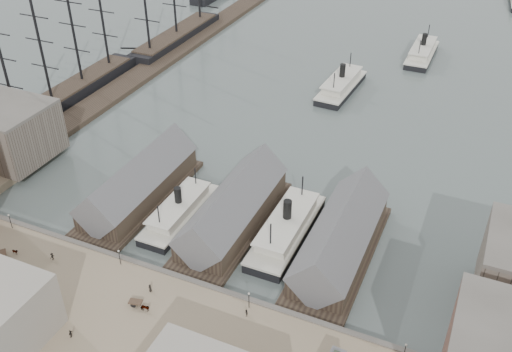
% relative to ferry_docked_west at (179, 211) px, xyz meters
% --- Properties ---
extents(ground, '(900.00, 900.00, 0.00)m').
position_rel_ferry_docked_west_xyz_m(ground, '(13.00, -14.08, -2.19)').
color(ground, '#4A5553').
rests_on(ground, ground).
extents(quay, '(180.00, 30.00, 2.00)m').
position_rel_ferry_docked_west_xyz_m(quay, '(13.00, -34.08, -1.19)').
color(quay, '#87745A').
rests_on(quay, ground).
extents(seawall, '(180.00, 1.20, 2.30)m').
position_rel_ferry_docked_west_xyz_m(seawall, '(13.00, -19.28, -1.04)').
color(seawall, '#59544C').
rests_on(seawall, ground).
extents(west_wharf, '(10.00, 220.00, 1.60)m').
position_rel_ferry_docked_west_xyz_m(west_wharf, '(-55.00, 85.92, -1.39)').
color(west_wharf, '#2D231C').
rests_on(west_wharf, ground).
extents(ferry_shed_west, '(14.00, 42.00, 12.60)m').
position_rel_ferry_docked_west_xyz_m(ferry_shed_west, '(-13.00, 2.80, 2.44)').
color(ferry_shed_west, '#2D231C').
rests_on(ferry_shed_west, ground).
extents(ferry_shed_center, '(14.00, 42.00, 12.60)m').
position_rel_ferry_docked_west_xyz_m(ferry_shed_center, '(13.00, 2.80, 2.44)').
color(ferry_shed_center, '#2D231C').
rests_on(ferry_shed_center, ground).
extents(ferry_shed_east, '(14.00, 42.00, 12.60)m').
position_rel_ferry_docked_west_xyz_m(ferry_shed_east, '(39.00, 2.80, 2.44)').
color(ferry_shed_east, '#2D231C').
rests_on(ferry_shed_east, ground).
extents(warehouse_west_back, '(26.00, 20.00, 14.00)m').
position_rel_ferry_docked_west_xyz_m(warehouse_west_back, '(-57.00, 3.92, 6.81)').
color(warehouse_west_back, '#60564C').
rests_on(warehouse_west_back, west_land).
extents(lamp_post_far_w, '(0.44, 0.44, 3.92)m').
position_rel_ferry_docked_west_xyz_m(lamp_post_far_w, '(-32.00, -21.08, 2.52)').
color(lamp_post_far_w, black).
rests_on(lamp_post_far_w, quay).
extents(lamp_post_near_w, '(0.44, 0.44, 3.92)m').
position_rel_ferry_docked_west_xyz_m(lamp_post_near_w, '(-2.00, -21.08, 2.52)').
color(lamp_post_near_w, black).
rests_on(lamp_post_near_w, quay).
extents(lamp_post_near_e, '(0.44, 0.44, 3.92)m').
position_rel_ferry_docked_west_xyz_m(lamp_post_near_e, '(28.00, -21.08, 2.52)').
color(lamp_post_near_e, black).
rests_on(lamp_post_near_e, quay).
extents(lamp_post_far_e, '(0.44, 0.44, 3.92)m').
position_rel_ferry_docked_west_xyz_m(lamp_post_far_e, '(58.00, -21.08, 2.52)').
color(lamp_post_far_e, black).
rests_on(lamp_post_far_e, quay).
extents(ferry_docked_west, '(7.87, 26.22, 9.36)m').
position_rel_ferry_docked_west_xyz_m(ferry_docked_west, '(0.00, 0.00, 0.00)').
color(ferry_docked_west, black).
rests_on(ferry_docked_west, ground).
extents(ferry_docked_east, '(9.04, 30.14, 10.76)m').
position_rel_ferry_docked_west_xyz_m(ferry_docked_east, '(26.00, 4.00, 0.33)').
color(ferry_docked_east, black).
rests_on(ferry_docked_east, ground).
extents(ferry_open_near, '(10.31, 29.82, 10.50)m').
position_rel_ferry_docked_west_xyz_m(ferry_open_near, '(14.69, 83.77, 0.27)').
color(ferry_open_near, black).
rests_on(ferry_open_near, ground).
extents(ferry_open_mid, '(8.86, 28.92, 10.31)m').
position_rel_ferry_docked_west_xyz_m(ferry_open_mid, '(34.45, 125.10, 0.22)').
color(ferry_open_mid, black).
rests_on(ferry_open_mid, ground).
extents(sailing_ship_near, '(9.50, 65.46, 39.06)m').
position_rel_ferry_docked_west_xyz_m(sailing_ship_near, '(-66.37, 40.64, 0.67)').
color(sailing_ship_near, black).
rests_on(sailing_ship_near, ground).
extents(sailing_ship_mid, '(9.83, 56.82, 40.43)m').
position_rel_ferry_docked_west_xyz_m(sailing_ship_mid, '(-60.59, 101.40, 0.70)').
color(sailing_ship_mid, black).
rests_on(sailing_ship_mid, ground).
extents(horse_cart_left, '(4.31, 4.04, 1.48)m').
position_rel_ferry_docked_west_xyz_m(horse_cart_left, '(-25.24, -28.31, 0.58)').
color(horse_cart_left, black).
rests_on(horse_cart_left, quay).
extents(horse_cart_center, '(5.04, 2.26, 1.68)m').
position_rel_ferry_docked_west_xyz_m(horse_cart_center, '(9.45, -30.07, 0.65)').
color(horse_cart_center, black).
rests_on(horse_cart_center, quay).
extents(pedestrian_2, '(0.76, 1.18, 1.73)m').
position_rel_ferry_docked_west_xyz_m(pedestrian_2, '(-16.19, -25.78, 0.67)').
color(pedestrian_2, black).
rests_on(pedestrian_2, quay).
extents(pedestrian_3, '(0.54, 1.06, 1.74)m').
position_rel_ferry_docked_west_xyz_m(pedestrian_3, '(1.15, -41.03, 0.68)').
color(pedestrian_3, black).
rests_on(pedestrian_3, quay).
extents(pedestrian_4, '(1.01, 0.88, 1.74)m').
position_rel_ferry_docked_west_xyz_m(pedestrian_4, '(8.09, -25.21, 0.68)').
color(pedestrian_4, black).
rests_on(pedestrian_4, quay).
extents(pedestrian_5, '(0.75, 0.79, 1.75)m').
position_rel_ferry_docked_west_xyz_m(pedestrian_5, '(23.62, -35.11, 0.68)').
color(pedestrian_5, black).
rests_on(pedestrian_5, quay).
extents(pedestrian_6, '(0.76, 0.88, 1.56)m').
position_rel_ferry_docked_west_xyz_m(pedestrian_6, '(28.42, -23.31, 0.59)').
color(pedestrian_6, black).
rests_on(pedestrian_6, quay).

